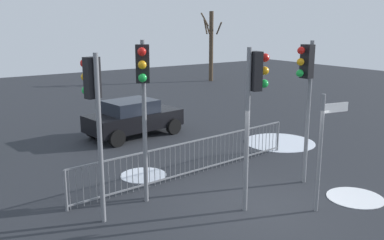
{
  "coord_description": "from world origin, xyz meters",
  "views": [
    {
      "loc": [
        -6.93,
        -7.27,
        4.54
      ],
      "look_at": [
        0.29,
        3.22,
        1.58
      ],
      "focal_mm": 40.23,
      "sensor_mm": 36.0,
      "label": 1
    }
  ],
  "objects_px": {
    "traffic_light_foreground_left": "(254,93)",
    "car_black_near": "(133,117)",
    "traffic_light_rear_right": "(143,86)",
    "traffic_light_rear_left": "(94,100)",
    "direction_sign_post": "(322,147)",
    "bare_tree_left": "(211,44)",
    "traffic_light_foreground_right": "(306,81)"
  },
  "relations": [
    {
      "from": "car_black_near",
      "to": "traffic_light_foreground_right",
      "type": "bearing_deg",
      "value": -85.28
    },
    {
      "from": "traffic_light_foreground_left",
      "to": "car_black_near",
      "type": "height_order",
      "value": "traffic_light_foreground_left"
    },
    {
      "from": "traffic_light_rear_right",
      "to": "traffic_light_foreground_right",
      "type": "relative_size",
      "value": 1.02
    },
    {
      "from": "direction_sign_post",
      "to": "traffic_light_rear_right",
      "type": "bearing_deg",
      "value": 149.95
    },
    {
      "from": "direction_sign_post",
      "to": "car_black_near",
      "type": "relative_size",
      "value": 0.73
    },
    {
      "from": "traffic_light_rear_right",
      "to": "bare_tree_left",
      "type": "height_order",
      "value": "bare_tree_left"
    },
    {
      "from": "traffic_light_rear_right",
      "to": "traffic_light_rear_left",
      "type": "xyz_separation_m",
      "value": [
        -1.33,
        -0.19,
        -0.16
      ]
    },
    {
      "from": "bare_tree_left",
      "to": "car_black_near",
      "type": "bearing_deg",
      "value": -137.75
    },
    {
      "from": "traffic_light_rear_right",
      "to": "car_black_near",
      "type": "relative_size",
      "value": 1.03
    },
    {
      "from": "traffic_light_rear_right",
      "to": "car_black_near",
      "type": "distance_m",
      "value": 7.01
    },
    {
      "from": "traffic_light_foreground_right",
      "to": "bare_tree_left",
      "type": "xyz_separation_m",
      "value": [
        10.71,
        18.48,
        -0.17
      ]
    },
    {
      "from": "car_black_near",
      "to": "bare_tree_left",
      "type": "bearing_deg",
      "value": 34.91
    },
    {
      "from": "traffic_light_foreground_left",
      "to": "car_black_near",
      "type": "distance_m",
      "value": 8.14
    },
    {
      "from": "traffic_light_rear_left",
      "to": "direction_sign_post",
      "type": "bearing_deg",
      "value": -42.47
    },
    {
      "from": "traffic_light_foreground_right",
      "to": "direction_sign_post",
      "type": "relative_size",
      "value": 1.39
    },
    {
      "from": "traffic_light_rear_right",
      "to": "traffic_light_rear_left",
      "type": "bearing_deg",
      "value": 38.87
    },
    {
      "from": "direction_sign_post",
      "to": "bare_tree_left",
      "type": "bearing_deg",
      "value": 69.67
    },
    {
      "from": "traffic_light_foreground_left",
      "to": "bare_tree_left",
      "type": "bearing_deg",
      "value": 158.0
    },
    {
      "from": "traffic_light_rear_right",
      "to": "bare_tree_left",
      "type": "distance_m",
      "value": 22.83
    },
    {
      "from": "direction_sign_post",
      "to": "car_black_near",
      "type": "distance_m",
      "value": 8.87
    },
    {
      "from": "traffic_light_foreground_left",
      "to": "car_black_near",
      "type": "bearing_deg",
      "value": -173.19
    },
    {
      "from": "traffic_light_rear_right",
      "to": "direction_sign_post",
      "type": "xyz_separation_m",
      "value": [
        3.26,
        -2.76,
        -1.37
      ]
    },
    {
      "from": "traffic_light_rear_left",
      "to": "direction_sign_post",
      "type": "distance_m",
      "value": 5.4
    },
    {
      "from": "bare_tree_left",
      "to": "traffic_light_foreground_right",
      "type": "bearing_deg",
      "value": -120.1
    },
    {
      "from": "traffic_light_foreground_right",
      "to": "car_black_near",
      "type": "distance_m",
      "value": 7.81
    },
    {
      "from": "traffic_light_foreground_left",
      "to": "bare_tree_left",
      "type": "distance_m",
      "value": 23.03
    },
    {
      "from": "traffic_light_rear_right",
      "to": "direction_sign_post",
      "type": "distance_m",
      "value": 4.49
    },
    {
      "from": "traffic_light_rear_right",
      "to": "traffic_light_foreground_right",
      "type": "xyz_separation_m",
      "value": [
        4.29,
        -1.27,
        -0.06
      ]
    },
    {
      "from": "car_black_near",
      "to": "traffic_light_foreground_left",
      "type": "bearing_deg",
      "value": -103.08
    },
    {
      "from": "direction_sign_post",
      "to": "car_black_near",
      "type": "height_order",
      "value": "direction_sign_post"
    },
    {
      "from": "traffic_light_foreground_left",
      "to": "bare_tree_left",
      "type": "xyz_separation_m",
      "value": [
        13.06,
        18.97,
        -0.12
      ]
    },
    {
      "from": "traffic_light_rear_left",
      "to": "direction_sign_post",
      "type": "relative_size",
      "value": 1.34
    }
  ]
}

